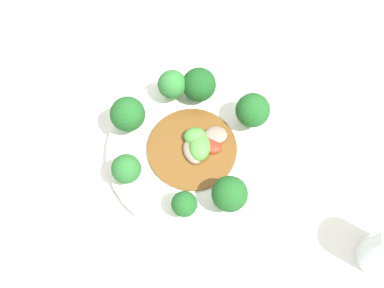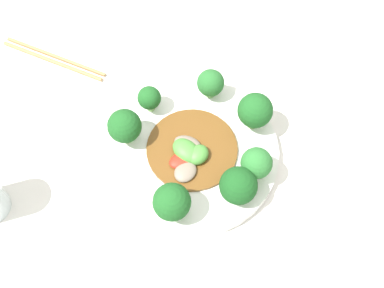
{
  "view_description": "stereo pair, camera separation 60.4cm",
  "coord_description": "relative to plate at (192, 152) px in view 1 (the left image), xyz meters",
  "views": [
    {
      "loc": [
        -0.3,
        0.14,
        1.47
      ],
      "look_at": [
        -0.02,
        -0.02,
        0.8
      ],
      "focal_mm": 42.0,
      "sensor_mm": 36.0,
      "label": 1
    },
    {
      "loc": [
        0.06,
        -0.35,
        1.45
      ],
      "look_at": [
        -0.02,
        -0.02,
        0.8
      ],
      "focal_mm": 42.0,
      "sensor_mm": 36.0,
      "label": 2
    }
  ],
  "objects": [
    {
      "name": "ground_plane",
      "position": [
        0.02,
        0.02,
        -0.77
      ],
      "size": [
        8.0,
        8.0,
        0.0
      ],
      "primitive_type": "plane",
      "color": "#B7B2A8"
    },
    {
      "name": "table",
      "position": [
        0.02,
        0.02,
        -0.39
      ],
      "size": [
        0.98,
        0.73,
        0.76
      ],
      "color": "silver",
      "rests_on": "ground_plane"
    },
    {
      "name": "plate",
      "position": [
        0.0,
        0.0,
        0.0
      ],
      "size": [
        0.29,
        0.29,
        0.02
      ],
      "color": "white",
      "rests_on": "table"
    },
    {
      "name": "broccoli_north",
      "position": [
        0.01,
        0.12,
        0.04
      ],
      "size": [
        0.05,
        0.05,
        0.06
      ],
      "color": "#70A356",
      "rests_on": "plate"
    },
    {
      "name": "broccoli_northeast",
      "position": [
        0.09,
        0.07,
        0.05
      ],
      "size": [
        0.06,
        0.06,
        0.07
      ],
      "color": "#70A356",
      "rests_on": "plate"
    },
    {
      "name": "broccoli_northwest",
      "position": [
        -0.09,
        0.06,
        0.04
      ],
      "size": [
        0.04,
        0.04,
        0.05
      ],
      "color": "#89B76B",
      "rests_on": "plate"
    },
    {
      "name": "broccoli_southeast",
      "position": [
        0.09,
        -0.06,
        0.05
      ],
      "size": [
        0.06,
        0.06,
        0.07
      ],
      "color": "#7AAD5B",
      "rests_on": "plate"
    },
    {
      "name": "broccoli_south",
      "position": [
        -0.0,
        -0.11,
        0.05
      ],
      "size": [
        0.06,
        0.06,
        0.07
      ],
      "color": "#70A356",
      "rests_on": "plate"
    },
    {
      "name": "broccoli_west",
      "position": [
        -0.11,
        -0.01,
        0.05
      ],
      "size": [
        0.06,
        0.06,
        0.07
      ],
      "color": "#89B76B",
      "rests_on": "plate"
    },
    {
      "name": "broccoli_east",
      "position": [
        0.11,
        -0.02,
        0.05
      ],
      "size": [
        0.05,
        0.05,
        0.07
      ],
      "color": "#7AAD5B",
      "rests_on": "plate"
    },
    {
      "name": "stirfry_center",
      "position": [
        -0.0,
        -0.01,
        0.02
      ],
      "size": [
        0.15,
        0.15,
        0.02
      ],
      "color": "brown",
      "rests_on": "plate"
    }
  ]
}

